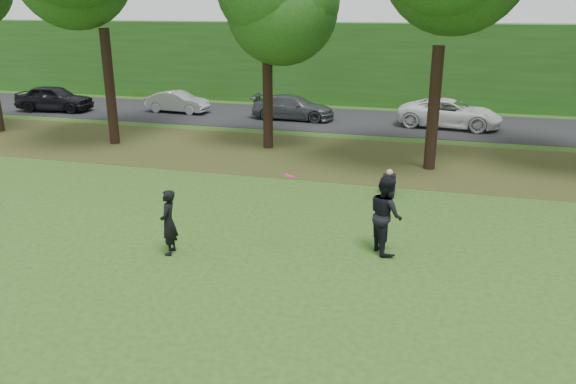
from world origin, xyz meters
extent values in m
plane|color=#2D4916|center=(0.00, 0.00, 0.00)|extent=(120.00, 120.00, 0.00)
cube|color=#4A341A|center=(0.00, 13.00, 0.01)|extent=(60.00, 7.00, 0.01)
cube|color=black|center=(0.00, 21.00, 0.01)|extent=(70.00, 7.00, 0.02)
cube|color=#254D16|center=(0.00, 27.00, 2.50)|extent=(70.00, 3.00, 5.00)
imported|color=black|center=(-2.06, 2.52, 0.84)|extent=(0.51, 0.68, 1.68)
imported|color=black|center=(3.15, 4.09, 1.00)|extent=(1.14, 1.22, 2.01)
imported|color=black|center=(-17.94, 19.18, 0.78)|extent=(4.63, 2.26, 1.52)
imported|color=#A9AAB1|center=(-10.67, 20.72, 0.64)|extent=(3.84, 1.56, 1.24)
imported|color=#454A4E|center=(-3.60, 20.46, 0.68)|extent=(4.57, 1.92, 1.32)
imported|color=silver|center=(4.73, 20.53, 0.74)|extent=(5.42, 3.00, 1.43)
cylinder|color=#FF158D|center=(0.89, 3.18, 2.10)|extent=(0.34, 0.35, 0.15)
cube|color=black|center=(2.81, 8.61, 0.08)|extent=(0.43, 0.58, 0.16)
cube|color=black|center=(2.80, 8.89, 0.36)|extent=(0.44, 0.36, 0.56)
sphere|color=tan|center=(2.80, 8.89, 0.72)|extent=(0.22, 0.22, 0.22)
cylinder|color=black|center=(-10.00, 12.80, 2.54)|extent=(0.44, 0.44, 5.08)
cylinder|color=black|center=(-3.00, 13.90, 2.06)|extent=(0.44, 0.44, 4.12)
cylinder|color=black|center=(4.00, 12.30, 2.31)|extent=(0.44, 0.44, 4.62)
camera|label=1|loc=(4.28, -9.27, 5.97)|focal=35.00mm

